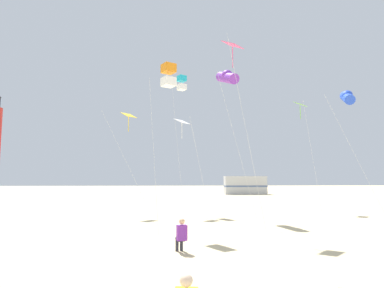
{
  "coord_description": "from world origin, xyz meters",
  "views": [
    {
      "loc": [
        -1.82,
        -7.31,
        2.54
      ],
      "look_at": [
        -0.65,
        9.13,
        4.23
      ],
      "focal_mm": 30.94,
      "sensor_mm": 36.0,
      "label": 1
    }
  ],
  "objects_px": {
    "kite_diamond_gold": "(129,119)",
    "kite_diamond_lime": "(301,108)",
    "kite_diamond_rainbow": "(233,52)",
    "kite_box_cyan": "(182,83)",
    "kite_box_orange": "(168,75)",
    "rv_van_silver": "(245,185)",
    "kite_tube_violet": "(227,77)",
    "kite_flyer_standing": "(181,234)",
    "kite_tube_blue": "(347,97)",
    "kite_diamond_white": "(183,125)"
  },
  "relations": [
    {
      "from": "kite_diamond_rainbow",
      "to": "kite_box_cyan",
      "type": "bearing_deg",
      "value": 103.04
    },
    {
      "from": "kite_box_cyan",
      "to": "kite_diamond_lime",
      "type": "distance_m",
      "value": 9.77
    },
    {
      "from": "kite_diamond_white",
      "to": "kite_diamond_lime",
      "type": "xyz_separation_m",
      "value": [
        9.58,
        2.34,
        1.83
      ]
    },
    {
      "from": "kite_flyer_standing",
      "to": "kite_box_cyan",
      "type": "distance_m",
      "value": 16.82
    },
    {
      "from": "kite_diamond_lime",
      "to": "kite_diamond_gold",
      "type": "bearing_deg",
      "value": -172.07
    },
    {
      "from": "kite_diamond_white",
      "to": "kite_diamond_lime",
      "type": "relative_size",
      "value": 0.78
    },
    {
      "from": "kite_diamond_rainbow",
      "to": "kite_box_orange",
      "type": "xyz_separation_m",
      "value": [
        -3.26,
        0.36,
        -1.19
      ]
    },
    {
      "from": "kite_diamond_white",
      "to": "kite_tube_blue",
      "type": "relative_size",
      "value": 0.75
    },
    {
      "from": "kite_diamond_rainbow",
      "to": "kite_diamond_white",
      "type": "relative_size",
      "value": 1.41
    },
    {
      "from": "kite_diamond_rainbow",
      "to": "kite_diamond_lime",
      "type": "distance_m",
      "value": 12.06
    },
    {
      "from": "kite_diamond_gold",
      "to": "kite_diamond_lime",
      "type": "bearing_deg",
      "value": 7.93
    },
    {
      "from": "kite_box_orange",
      "to": "rv_van_silver",
      "type": "distance_m",
      "value": 37.36
    },
    {
      "from": "kite_diamond_rainbow",
      "to": "kite_tube_violet",
      "type": "height_order",
      "value": "kite_tube_violet"
    },
    {
      "from": "kite_flyer_standing",
      "to": "kite_box_orange",
      "type": "xyz_separation_m",
      "value": [
        -0.49,
        4.66,
        7.06
      ]
    },
    {
      "from": "kite_diamond_gold",
      "to": "kite_box_orange",
      "type": "bearing_deg",
      "value": -68.77
    },
    {
      "from": "kite_diamond_gold",
      "to": "rv_van_silver",
      "type": "distance_m",
      "value": 31.71
    },
    {
      "from": "kite_diamond_rainbow",
      "to": "kite_flyer_standing",
      "type": "bearing_deg",
      "value": -122.77
    },
    {
      "from": "kite_box_cyan",
      "to": "kite_box_orange",
      "type": "bearing_deg",
      "value": -96.3
    },
    {
      "from": "kite_diamond_lime",
      "to": "rv_van_silver",
      "type": "xyz_separation_m",
      "value": [
        1.35,
        25.66,
        -6.73
      ]
    },
    {
      "from": "kite_flyer_standing",
      "to": "kite_tube_violet",
      "type": "xyz_separation_m",
      "value": [
        3.44,
        9.81,
        8.66
      ]
    },
    {
      "from": "kite_box_cyan",
      "to": "kite_flyer_standing",
      "type": "bearing_deg",
      "value": -92.21
    },
    {
      "from": "kite_flyer_standing",
      "to": "kite_box_orange",
      "type": "bearing_deg",
      "value": -96.91
    },
    {
      "from": "kite_flyer_standing",
      "to": "rv_van_silver",
      "type": "bearing_deg",
      "value": -119.08
    },
    {
      "from": "kite_diamond_gold",
      "to": "kite_diamond_lime",
      "type": "relative_size",
      "value": 0.83
    },
    {
      "from": "kite_tube_blue",
      "to": "rv_van_silver",
      "type": "height_order",
      "value": "kite_tube_blue"
    },
    {
      "from": "kite_diamond_white",
      "to": "kite_diamond_lime",
      "type": "bearing_deg",
      "value": 13.7
    },
    {
      "from": "kite_box_cyan",
      "to": "rv_van_silver",
      "type": "bearing_deg",
      "value": 66.82
    },
    {
      "from": "kite_tube_blue",
      "to": "rv_van_silver",
      "type": "xyz_separation_m",
      "value": [
        -0.82,
        28.72,
        -6.9
      ]
    },
    {
      "from": "kite_diamond_rainbow",
      "to": "kite_tube_blue",
      "type": "xyz_separation_m",
      "value": [
        9.53,
        6.46,
        -0.58
      ]
    },
    {
      "from": "kite_box_orange",
      "to": "kite_tube_violet",
      "type": "xyz_separation_m",
      "value": [
        3.93,
        5.15,
        1.6
      ]
    },
    {
      "from": "kite_box_orange",
      "to": "rv_van_silver",
      "type": "height_order",
      "value": "kite_box_orange"
    },
    {
      "from": "kite_box_orange",
      "to": "kite_tube_blue",
      "type": "height_order",
      "value": "kite_tube_blue"
    },
    {
      "from": "kite_diamond_rainbow",
      "to": "kite_diamond_lime",
      "type": "height_order",
      "value": "kite_diamond_rainbow"
    },
    {
      "from": "kite_box_orange",
      "to": "kite_box_cyan",
      "type": "height_order",
      "value": "kite_box_cyan"
    },
    {
      "from": "kite_tube_violet",
      "to": "kite_diamond_lime",
      "type": "relative_size",
      "value": 1.15
    },
    {
      "from": "kite_box_orange",
      "to": "kite_tube_violet",
      "type": "height_order",
      "value": "kite_tube_violet"
    },
    {
      "from": "kite_flyer_standing",
      "to": "kite_tube_blue",
      "type": "height_order",
      "value": "kite_tube_blue"
    },
    {
      "from": "kite_diamond_gold",
      "to": "kite_diamond_rainbow",
      "type": "bearing_deg",
      "value": -51.48
    },
    {
      "from": "kite_box_orange",
      "to": "kite_tube_violet",
      "type": "relative_size",
      "value": 0.83
    },
    {
      "from": "kite_tube_blue",
      "to": "kite_diamond_rainbow",
      "type": "bearing_deg",
      "value": -145.84
    },
    {
      "from": "kite_diamond_rainbow",
      "to": "kite_tube_blue",
      "type": "height_order",
      "value": "kite_diamond_rainbow"
    },
    {
      "from": "kite_flyer_standing",
      "to": "kite_tube_blue",
      "type": "distance_m",
      "value": 18.06
    },
    {
      "from": "kite_diamond_white",
      "to": "kite_box_orange",
      "type": "bearing_deg",
      "value": -98.54
    },
    {
      "from": "kite_diamond_gold",
      "to": "kite_tube_blue",
      "type": "xyz_separation_m",
      "value": [
        15.62,
        -1.19,
        1.53
      ]
    },
    {
      "from": "kite_diamond_gold",
      "to": "kite_box_orange",
      "type": "relative_size",
      "value": 0.87
    },
    {
      "from": "kite_tube_violet",
      "to": "kite_tube_blue",
      "type": "height_order",
      "value": "kite_tube_violet"
    },
    {
      "from": "kite_diamond_rainbow",
      "to": "kite_box_orange",
      "type": "relative_size",
      "value": 1.14
    },
    {
      "from": "kite_diamond_gold",
      "to": "kite_diamond_lime",
      "type": "xyz_separation_m",
      "value": [
        13.44,
        1.87,
        1.36
      ]
    },
    {
      "from": "kite_tube_violet",
      "to": "kite_diamond_rainbow",
      "type": "bearing_deg",
      "value": -96.94
    },
    {
      "from": "kite_diamond_gold",
      "to": "kite_diamond_white",
      "type": "height_order",
      "value": "kite_diamond_gold"
    }
  ]
}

